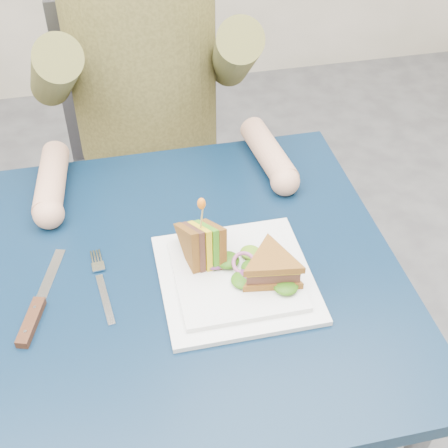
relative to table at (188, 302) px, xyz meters
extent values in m
cube|color=black|center=(0.00, 0.00, 0.06)|extent=(0.75, 0.75, 0.03)
cylinder|color=#595B5E|center=(-0.32, 0.32, -0.30)|extent=(0.04, 0.04, 0.70)
cylinder|color=#595B5E|center=(0.32, 0.32, -0.30)|extent=(0.04, 0.04, 0.70)
cube|color=#47474C|center=(0.00, 0.59, -0.20)|extent=(0.42, 0.40, 0.04)
cube|color=#47474C|center=(0.00, 0.77, 0.05)|extent=(0.42, 0.03, 0.46)
cylinder|color=#47474C|center=(-0.18, 0.42, -0.44)|extent=(0.02, 0.02, 0.43)
cylinder|color=#47474C|center=(0.18, 0.42, -0.44)|extent=(0.02, 0.02, 0.43)
cylinder|color=#47474C|center=(-0.18, 0.76, -0.44)|extent=(0.02, 0.02, 0.43)
cylinder|color=#47474C|center=(0.18, 0.76, -0.44)|extent=(0.02, 0.02, 0.43)
cylinder|color=brown|center=(0.00, 0.57, 0.22)|extent=(0.34, 0.34, 0.52)
cylinder|color=brown|center=(-0.20, 0.48, 0.23)|extent=(0.15, 0.39, 0.31)
cylinder|color=tan|center=(-0.23, 0.28, 0.11)|extent=(0.08, 0.20, 0.06)
sphere|color=tan|center=(-0.23, 0.18, 0.11)|extent=(0.06, 0.06, 0.06)
cylinder|color=brown|center=(0.20, 0.48, 0.23)|extent=(0.15, 0.39, 0.31)
cylinder|color=tan|center=(0.23, 0.28, 0.11)|extent=(0.08, 0.20, 0.06)
sphere|color=tan|center=(0.23, 0.18, 0.11)|extent=(0.06, 0.06, 0.06)
cube|color=white|center=(0.08, -0.04, 0.08)|extent=(0.26, 0.26, 0.01)
cube|color=white|center=(0.08, -0.04, 0.09)|extent=(0.21, 0.21, 0.01)
cube|color=silver|center=(-0.14, -0.04, 0.08)|extent=(0.03, 0.12, 0.00)
cube|color=silver|center=(-0.15, 0.04, 0.08)|extent=(0.02, 0.02, 0.00)
cube|color=silver|center=(-0.16, 0.07, 0.08)|extent=(0.01, 0.03, 0.00)
cube|color=silver|center=(-0.16, 0.07, 0.08)|extent=(0.01, 0.03, 0.00)
cube|color=silver|center=(-0.15, 0.07, 0.08)|extent=(0.01, 0.03, 0.00)
cube|color=silver|center=(-0.15, 0.07, 0.08)|extent=(0.01, 0.03, 0.00)
cube|color=silver|center=(-0.24, 0.04, 0.08)|extent=(0.06, 0.14, 0.00)
cube|color=black|center=(-0.27, -0.06, 0.09)|extent=(0.05, 0.10, 0.01)
cylinder|color=silver|center=(-0.26, -0.04, 0.09)|extent=(0.01, 0.01, 0.00)
cylinder|color=silver|center=(-0.27, -0.09, 0.09)|extent=(0.01, 0.01, 0.00)
cylinder|color=tan|center=(0.03, 0.01, 0.20)|extent=(0.01, 0.01, 0.06)
ellipsoid|color=orange|center=(0.03, 0.01, 0.23)|extent=(0.01, 0.01, 0.02)
torus|color=#9E4C7A|center=(0.09, -0.03, 0.11)|extent=(0.04, 0.04, 0.02)
camera|label=1|loc=(-0.10, -0.76, 0.87)|focal=50.00mm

